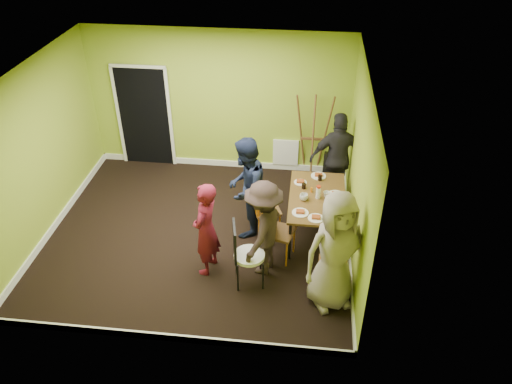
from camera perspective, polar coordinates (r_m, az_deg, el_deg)
ground at (r=8.51m, az=-6.47°, el=-4.75°), size 5.00×5.00×0.00m
room_walls at (r=7.96m, az=-7.02°, el=0.99°), size 5.04×4.54×2.82m
dining_table at (r=8.11m, az=7.00°, el=-0.84°), size 0.90×1.50×0.75m
chair_left_far at (r=8.14m, az=0.68°, el=-1.56°), size 0.53×0.53×1.00m
chair_left_near at (r=7.68m, az=2.12°, el=-3.84°), size 0.53×0.53×1.04m
chair_back_end at (r=8.95m, az=8.91°, el=2.57°), size 0.43×0.50×0.96m
chair_front_end at (r=7.18m, az=8.74°, el=-8.13°), size 0.40×0.41×0.94m
chair_bentwood at (r=7.22m, az=-1.37°, el=-6.82°), size 0.49×0.48×1.05m
easel at (r=9.54m, az=6.52°, el=6.22°), size 0.71×0.67×1.77m
plate_near_left at (r=8.39m, az=5.09°, el=1.11°), size 0.21×0.21×0.01m
plate_near_right at (r=7.68m, az=5.08°, el=-2.38°), size 0.26×0.26×0.01m
plate_far_back at (r=8.59m, az=7.16°, el=1.83°), size 0.26×0.26×0.01m
plate_far_front at (r=7.60m, az=6.87°, el=-3.00°), size 0.25×0.25×0.01m
plate_wall_back at (r=8.15m, az=9.10°, el=-0.31°), size 0.27×0.27×0.01m
plate_wall_front at (r=7.97m, az=9.08°, el=-1.19°), size 0.26×0.26×0.01m
thermos at (r=7.99m, az=7.13°, el=-0.09°), size 0.08×0.08×0.20m
blue_bottle at (r=7.80m, az=9.25°, el=-1.22°), size 0.08×0.08×0.21m
orange_bottle at (r=8.15m, az=6.35°, el=0.25°), size 0.03×0.03×0.09m
glass_mid at (r=8.23m, az=5.48°, el=0.69°), size 0.07×0.07×0.09m
glass_back at (r=8.46m, az=7.31°, el=1.62°), size 0.07×0.07×0.10m
glass_front at (r=7.65m, az=8.10°, el=-2.49°), size 0.06×0.06×0.08m
cup_a at (r=7.95m, az=5.49°, el=-0.59°), size 0.13×0.13×0.11m
cup_b at (r=8.06m, az=8.06°, el=-0.27°), size 0.10×0.10×0.10m
person_standing at (r=7.35m, az=-5.74°, el=-4.27°), size 0.48×0.63×1.54m
person_left_far at (r=8.01m, az=-1.18°, el=0.46°), size 0.80×0.95×1.73m
person_left_near at (r=7.30m, az=0.87°, el=-4.20°), size 0.85×1.13×1.56m
person_back_end at (r=8.94m, az=9.35°, el=3.83°), size 1.06×0.57×1.72m
person_front_end at (r=6.79m, az=9.07°, el=-6.76°), size 1.06×0.89×1.84m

